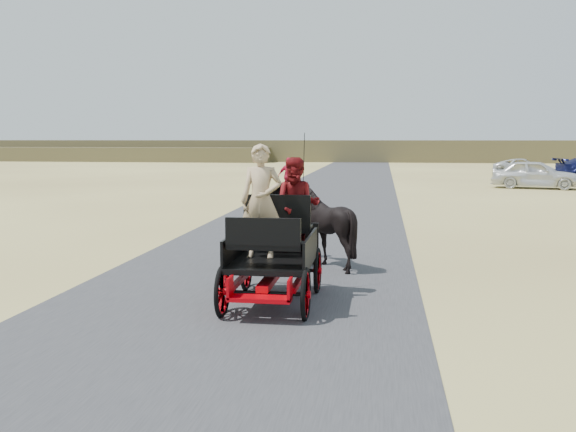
# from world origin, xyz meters

# --- Properties ---
(ground) EXTENTS (140.00, 140.00, 0.00)m
(ground) POSITION_xyz_m (0.00, 0.00, 0.00)
(ground) COLOR tan
(road) EXTENTS (6.00, 140.00, 0.01)m
(road) POSITION_xyz_m (0.00, 0.00, 0.01)
(road) COLOR #38383A
(road) RESTS_ON ground
(ridge_far) EXTENTS (140.00, 6.00, 2.40)m
(ridge_far) POSITION_xyz_m (0.00, 62.00, 1.20)
(ridge_far) COLOR brown
(ridge_far) RESTS_ON ground
(ridge_near) EXTENTS (40.00, 4.00, 1.60)m
(ridge_near) POSITION_xyz_m (-30.00, 58.00, 0.80)
(ridge_near) COLOR brown
(ridge_near) RESTS_ON ground
(carriage) EXTENTS (1.30, 2.40, 0.72)m
(carriage) POSITION_xyz_m (0.64, -1.69, 0.36)
(carriage) COLOR black
(carriage) RESTS_ON ground
(horse_left) EXTENTS (0.91, 2.01, 1.70)m
(horse_left) POSITION_xyz_m (0.09, 1.31, 0.85)
(horse_left) COLOR black
(horse_left) RESTS_ON ground
(horse_right) EXTENTS (1.37, 1.54, 1.70)m
(horse_right) POSITION_xyz_m (1.19, 1.31, 0.85)
(horse_right) COLOR black
(horse_right) RESTS_ON ground
(driver_man) EXTENTS (0.66, 0.43, 1.80)m
(driver_man) POSITION_xyz_m (0.44, -1.64, 1.62)
(driver_man) COLOR tan
(driver_man) RESTS_ON carriage
(passenger_woman) EXTENTS (0.77, 0.60, 1.58)m
(passenger_woman) POSITION_xyz_m (0.94, -1.09, 1.51)
(passenger_woman) COLOR #660C0F
(passenger_woman) RESTS_ON carriage
(pedestrian) EXTENTS (1.06, 0.56, 1.73)m
(pedestrian) POSITION_xyz_m (-1.98, 18.01, 0.86)
(pedestrian) COLOR red
(pedestrian) RESTS_ON ground
(car_a) EXTENTS (4.70, 2.85, 1.50)m
(car_a) POSITION_xyz_m (10.27, 23.50, 0.75)
(car_a) COLOR silver
(car_a) RESTS_ON ground
(car_d) EXTENTS (4.50, 2.90, 1.15)m
(car_d) POSITION_xyz_m (12.39, 36.68, 0.58)
(car_d) COLOR silver
(car_d) RESTS_ON ground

